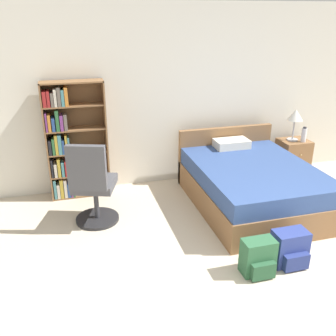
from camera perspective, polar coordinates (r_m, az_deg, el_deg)
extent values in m
plane|color=beige|center=(3.61, 20.29, -21.48)|extent=(14.00, 14.00, 0.00)
cube|color=silver|center=(5.65, 3.19, 10.87)|extent=(9.00, 0.06, 2.60)
cube|color=brown|center=(5.30, -17.99, 3.59)|extent=(0.02, 0.26, 1.63)
cube|color=brown|center=(5.32, -9.39, 4.45)|extent=(0.02, 0.26, 1.63)
cube|color=brown|center=(5.41, -13.75, 4.43)|extent=(0.82, 0.01, 1.63)
cube|color=brown|center=(5.59, -12.94, -3.80)|extent=(0.78, 0.25, 0.02)
cube|color=teal|center=(5.50, -16.80, -2.96)|extent=(0.04, 0.16, 0.28)
cube|color=beige|center=(5.52, -16.32, -3.23)|extent=(0.04, 0.18, 0.21)
cube|color=gold|center=(5.51, -15.87, -2.85)|extent=(0.04, 0.18, 0.27)
cube|color=beige|center=(5.49, -15.34, -2.90)|extent=(0.04, 0.15, 0.26)
cube|color=navy|center=(5.51, -14.84, -3.15)|extent=(0.04, 0.16, 0.20)
cube|color=#7A387F|center=(5.51, -14.47, -2.89)|extent=(0.02, 0.18, 0.24)
cube|color=#2D6638|center=(5.53, -14.15, -3.02)|extent=(0.03, 0.20, 0.19)
cube|color=brown|center=(5.46, -13.23, -0.73)|extent=(0.78, 0.25, 0.02)
cube|color=black|center=(5.40, -17.22, 0.12)|extent=(0.02, 0.20, 0.25)
cube|color=beige|center=(5.40, -16.73, -0.15)|extent=(0.04, 0.19, 0.19)
cube|color=gold|center=(5.39, -16.27, 0.23)|extent=(0.04, 0.19, 0.26)
cube|color=teal|center=(5.39, -15.73, -0.01)|extent=(0.04, 0.18, 0.21)
cube|color=maroon|center=(5.38, -15.25, 0.06)|extent=(0.03, 0.16, 0.21)
cube|color=#7A387F|center=(5.37, -14.80, 0.31)|extent=(0.03, 0.16, 0.26)
cube|color=#7A387F|center=(5.37, -14.31, 0.12)|extent=(0.03, 0.14, 0.22)
cube|color=brown|center=(5.34, -13.54, 2.48)|extent=(0.78, 0.25, 0.02)
cube|color=black|center=(5.30, -17.52, 3.14)|extent=(0.04, 0.21, 0.20)
cube|color=#2D6638|center=(5.28, -17.05, 3.27)|extent=(0.03, 0.18, 0.22)
cube|color=gold|center=(5.28, -16.65, 3.55)|extent=(0.04, 0.19, 0.27)
cube|color=teal|center=(5.28, -16.16, 3.63)|extent=(0.04, 0.20, 0.27)
cube|color=navy|center=(5.28, -15.67, 3.25)|extent=(0.03, 0.17, 0.20)
cube|color=gold|center=(5.25, -15.26, 3.56)|extent=(0.03, 0.15, 0.26)
cube|color=teal|center=(5.28, -14.90, 3.51)|extent=(0.02, 0.19, 0.22)
cube|color=brown|center=(5.25, -13.86, 5.82)|extent=(0.78, 0.25, 0.02)
cube|color=#7A387F|center=(5.17, -18.06, 6.67)|extent=(0.02, 0.15, 0.25)
cube|color=orange|center=(5.19, -17.64, 6.64)|extent=(0.04, 0.19, 0.22)
cube|color=navy|center=(5.19, -17.07, 6.47)|extent=(0.04, 0.18, 0.18)
cube|color=#2D6638|center=(5.19, -16.53, 7.07)|extent=(0.04, 0.20, 0.28)
cube|color=#7A387F|center=(5.20, -15.92, 6.75)|extent=(0.04, 0.21, 0.20)
cube|color=#665B51|center=(5.18, -15.36, 6.80)|extent=(0.04, 0.17, 0.21)
cube|color=brown|center=(5.17, -14.19, 9.28)|extent=(0.78, 0.25, 0.02)
cube|color=maroon|center=(5.12, -18.33, 9.99)|extent=(0.04, 0.19, 0.20)
cube|color=maroon|center=(5.13, -17.79, 10.09)|extent=(0.04, 0.21, 0.20)
cube|color=#665B51|center=(5.11, -17.26, 9.96)|extent=(0.03, 0.16, 0.18)
cube|color=beige|center=(5.10, -16.83, 10.25)|extent=(0.03, 0.15, 0.22)
cube|color=#665B51|center=(5.11, -16.32, 10.46)|extent=(0.04, 0.18, 0.25)
cube|color=teal|center=(5.10, -15.78, 10.29)|extent=(0.04, 0.15, 0.21)
cube|color=orange|center=(5.11, -15.28, 10.55)|extent=(0.04, 0.19, 0.24)
cube|color=brown|center=(5.11, -14.52, 12.61)|extent=(0.82, 0.26, 0.02)
cube|color=brown|center=(5.18, 12.66, -3.84)|extent=(1.48, 1.97, 0.36)
cube|color=#334C84|center=(5.06, 12.95, -0.81)|extent=(1.45, 1.93, 0.23)
cube|color=brown|center=(5.87, 8.66, 2.18)|extent=(1.48, 0.08, 0.85)
cube|color=silver|center=(5.61, 9.65, 3.69)|extent=(0.50, 0.30, 0.12)
cylinder|color=#232326|center=(4.88, -10.67, -7.58)|extent=(0.54, 0.54, 0.04)
cylinder|color=#333338|center=(4.77, -10.87, -5.19)|extent=(0.06, 0.06, 0.42)
cube|color=#4C4C51|center=(4.66, -11.10, -2.36)|extent=(0.61, 0.61, 0.10)
cube|color=#4C4C51|center=(4.28, -12.29, -0.04)|extent=(0.44, 0.22, 0.54)
cube|color=brown|center=(6.37, 18.45, 1.58)|extent=(0.46, 0.40, 0.57)
sphere|color=tan|center=(6.17, 19.62, 1.90)|extent=(0.02, 0.02, 0.02)
cylinder|color=#B2B2B7|center=(6.27, 18.40, 4.13)|extent=(0.17, 0.17, 0.02)
cylinder|color=#B2B2B7|center=(6.22, 18.58, 5.56)|extent=(0.02, 0.02, 0.31)
cone|color=white|center=(6.16, 18.85, 7.67)|extent=(0.24, 0.24, 0.17)
cylinder|color=silver|center=(6.22, 19.99, 4.73)|extent=(0.08, 0.08, 0.22)
cylinder|color=#2D2D33|center=(6.18, 20.14, 5.79)|extent=(0.05, 0.05, 0.02)
cube|color=navy|center=(4.16, 18.00, -11.41)|extent=(0.35, 0.21, 0.38)
cube|color=navy|center=(4.11, 18.94, -13.39)|extent=(0.27, 0.07, 0.17)
cube|color=#2D603D|center=(3.94, 13.53, -12.97)|extent=(0.33, 0.19, 0.38)
cube|color=#275234|center=(3.90, 14.31, -14.97)|extent=(0.25, 0.07, 0.17)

